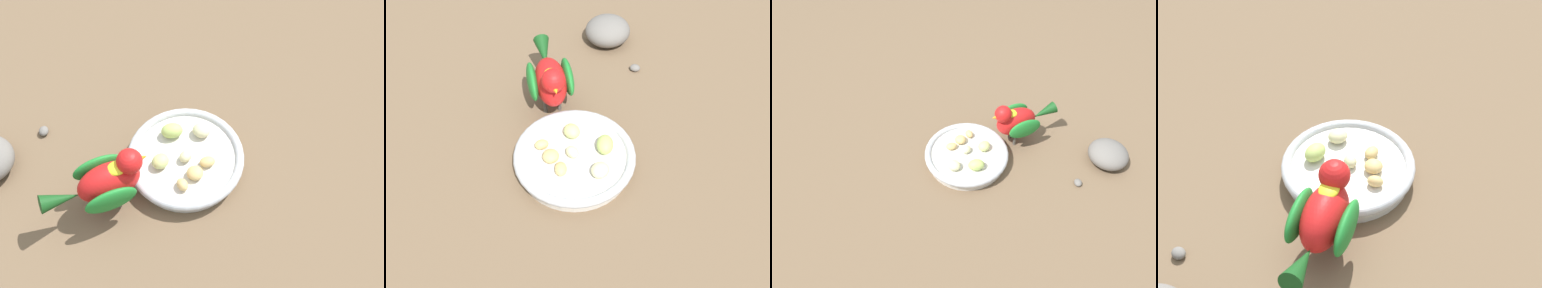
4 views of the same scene
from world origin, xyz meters
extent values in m
plane|color=brown|center=(0.00, 0.00, 0.00)|extent=(4.00, 4.00, 0.00)
cylinder|color=beige|center=(-0.02, 0.01, 0.01)|extent=(0.19, 0.19, 0.03)
torus|color=#B7BABF|center=(-0.02, 0.01, 0.03)|extent=(0.21, 0.21, 0.02)
ellipsoid|color=#B2CC66|center=(-0.05, -0.03, 0.04)|extent=(0.05, 0.05, 0.03)
ellipsoid|color=#C6D17A|center=(0.01, -0.01, 0.04)|extent=(0.04, 0.03, 0.02)
ellipsoid|color=tan|center=(-0.03, 0.05, 0.03)|extent=(0.03, 0.03, 0.02)
ellipsoid|color=tan|center=(0.03, 0.04, 0.03)|extent=(0.03, 0.03, 0.02)
ellipsoid|color=beige|center=(-0.02, 0.02, 0.03)|extent=(0.03, 0.02, 0.02)
ellipsoid|color=beige|center=(-0.08, 0.01, 0.04)|extent=(0.04, 0.04, 0.02)
ellipsoid|color=tan|center=(0.00, 0.05, 0.03)|extent=(0.04, 0.04, 0.02)
cylinder|color=#59544C|center=(0.09, -0.06, 0.02)|extent=(0.01, 0.01, 0.03)
cylinder|color=#59544C|center=(0.11, -0.04, 0.02)|extent=(0.01, 0.01, 0.03)
ellipsoid|color=red|center=(0.11, -0.05, 0.07)|extent=(0.12, 0.11, 0.07)
ellipsoid|color=#1E7F2D|center=(0.09, -0.08, 0.07)|extent=(0.08, 0.06, 0.05)
ellipsoid|color=#1E7F2D|center=(0.13, -0.03, 0.07)|extent=(0.08, 0.06, 0.05)
cone|color=#144719|center=(0.17, -0.09, 0.07)|extent=(0.07, 0.06, 0.05)
sphere|color=red|center=(0.07, -0.03, 0.11)|extent=(0.06, 0.06, 0.04)
cone|color=orange|center=(0.06, -0.02, 0.11)|extent=(0.02, 0.02, 0.02)
ellipsoid|color=yellow|center=(0.09, -0.04, 0.10)|extent=(0.04, 0.04, 0.01)
ellipsoid|color=slate|center=(0.07, -0.25, 0.01)|extent=(0.03, 0.03, 0.01)
camera|label=1|loc=(0.33, 0.26, 0.77)|focal=45.02mm
camera|label=2|loc=(-0.37, 0.35, 0.64)|focal=43.11mm
camera|label=3|loc=(-0.48, -0.30, 0.66)|focal=31.66mm
camera|label=4|loc=(0.51, -0.12, 0.58)|focal=47.10mm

